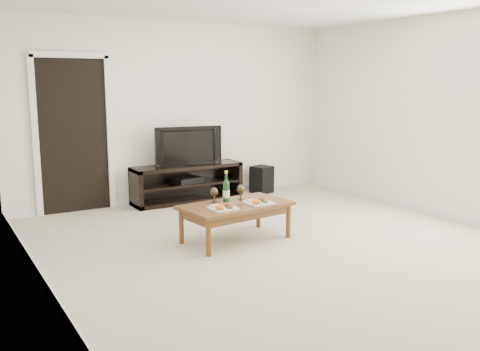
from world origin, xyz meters
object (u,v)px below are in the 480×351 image
media_console (187,183)px  television (187,145)px  subwoofer (262,179)px  coffee_table (236,222)px

media_console → television: television is taller
subwoofer → coffee_table: 2.60m
television → coffee_table: bearing=-92.1°
television → media_console: bearing=8.0°
media_console → television: 0.56m
media_console → subwoofer: bearing=-1.5°
media_console → television: (-0.00, 0.00, 0.56)m
media_console → coffee_table: size_ratio=1.36×
media_console → television: size_ratio=1.66×
media_console → subwoofer: 1.28m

